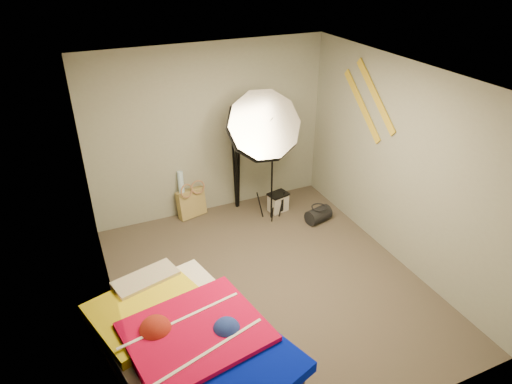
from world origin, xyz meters
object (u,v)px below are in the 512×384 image
photo_umbrella (263,127)px  camera_case (278,203)px  tote_bag (191,203)px  bed (186,344)px  duffel_bag (318,215)px  camera_tripod (236,159)px  wrapping_roll (182,196)px

photo_umbrella → camera_case: bearing=30.9°
tote_bag → camera_case: 1.31m
camera_case → bed: (-2.10, -2.26, 0.14)m
tote_bag → camera_case: tote_bag is taller
camera_case → tote_bag: bearing=149.6°
camera_case → duffel_bag: (0.40, -0.52, -0.02)m
tote_bag → camera_case: size_ratio=1.55×
photo_umbrella → camera_tripod: bearing=103.9°
wrapping_roll → photo_umbrella: 1.64m
camera_case → duffel_bag: size_ratio=0.75×
duffel_bag → bed: 3.05m
wrapping_roll → duffel_bag: (1.78, -0.92, -0.26)m
duffel_bag → camera_tripod: 1.46m
camera_case → duffel_bag: 0.66m
bed → photo_umbrella: (1.72, 2.04, 1.22)m
camera_tripod → tote_bag: bearing=177.7°
bed → tote_bag: bearing=72.3°
wrapping_roll → bed: size_ratio=0.33×
wrapping_roll → duffel_bag: 2.02m
photo_umbrella → bed: bearing=-130.3°
bed → camera_tripod: bearing=59.1°
wrapping_roll → duffel_bag: wrapping_roll is taller
bed → camera_tripod: size_ratio=1.60×
wrapping_roll → camera_tripod: bearing=-2.0°
wrapping_roll → camera_case: wrapping_roll is taller
photo_umbrella → camera_tripod: 0.92m
camera_case → photo_umbrella: photo_umbrella is taller
wrapping_roll → camera_tripod: 0.96m
tote_bag → camera_tripod: (0.73, -0.03, 0.59)m
camera_tripod → wrapping_roll: bearing=178.0°
tote_bag → photo_umbrella: photo_umbrella is taller
duffel_bag → photo_umbrella: size_ratio=0.18×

